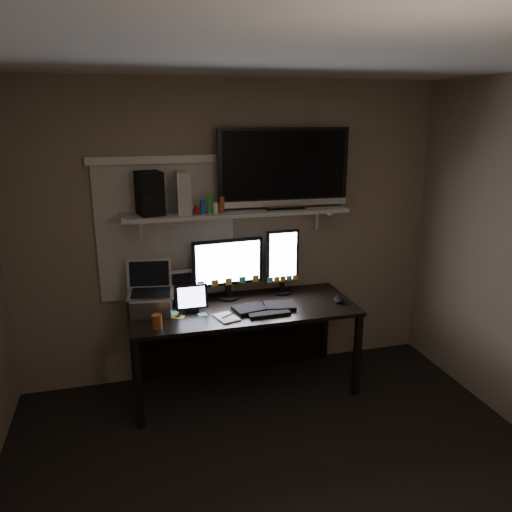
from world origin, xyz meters
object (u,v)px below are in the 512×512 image
object	(u,v)px
keyboard	(265,307)
cup	(157,322)
monitor_portrait	(282,262)
tablet	(191,298)
tv	(283,168)
desk	(240,321)
mouse	(339,300)
laptop	(151,289)
monitor_landscape	(228,268)
game_console	(183,192)
speaker	(149,193)

from	to	relation	value
keyboard	cup	distance (m)	0.87
cup	keyboard	bearing A→B (deg)	10.15
monitor_portrait	tablet	world-z (taller)	monitor_portrait
keyboard	cup	size ratio (longest dim) A/B	4.64
tablet	cup	bearing A→B (deg)	-139.15
tv	desk	bearing A→B (deg)	-166.29
mouse	laptop	bearing A→B (deg)	-177.91
tv	monitor_landscape	bearing A→B (deg)	179.48
desk	tablet	bearing A→B (deg)	-164.43
game_console	mouse	bearing A→B (deg)	-8.12
desk	cup	xyz separation A→B (m)	(-0.70, -0.37, 0.23)
tv	speaker	distance (m)	1.08
laptop	monitor_landscape	bearing A→B (deg)	22.82
cup	game_console	size ratio (longest dim) A/B	0.33
monitor_landscape	speaker	world-z (taller)	speaker
mouse	cup	distance (m)	1.48
game_console	speaker	bearing A→B (deg)	-170.17
mouse	speaker	bearing A→B (deg)	176.76
monitor_landscape	tv	bearing A→B (deg)	-7.20
laptop	monitor_portrait	bearing A→B (deg)	16.78
cup	tv	world-z (taller)	tv
laptop	mouse	bearing A→B (deg)	2.12
laptop	tv	distance (m)	1.42
monitor_landscape	cup	bearing A→B (deg)	-147.78
keyboard	cup	xyz separation A→B (m)	(-0.85, -0.15, 0.04)
monitor_landscape	game_console	distance (m)	0.74
mouse	keyboard	bearing A→B (deg)	-172.59
mouse	laptop	size ratio (longest dim) A/B	0.31
tablet	cup	xyz separation A→B (m)	(-0.29, -0.26, -0.06)
monitor_landscape	keyboard	size ratio (longest dim) A/B	1.19
monitor_portrait	laptop	bearing A→B (deg)	-174.67
monitor_landscape	tablet	distance (m)	0.43
tv	monitor_portrait	bearing A→B (deg)	64.49
monitor_portrait	mouse	distance (m)	0.57
laptop	keyboard	bearing A→B (deg)	-1.66
monitor_portrait	tv	size ratio (longest dim) A/B	0.53
tv	speaker	size ratio (longest dim) A/B	3.26
keyboard	mouse	xyz separation A→B (m)	(0.63, -0.01, 0.01)
laptop	cup	size ratio (longest dim) A/B	3.65
desk	tv	bearing A→B (deg)	11.92
keyboard	mouse	distance (m)	0.63
tablet	tv	distance (m)	1.27
cup	speaker	bearing A→B (deg)	86.93
keyboard	speaker	bearing A→B (deg)	158.51
desk	keyboard	size ratio (longest dim) A/B	3.61
mouse	tv	distance (m)	1.16
desk	monitor_landscape	bearing A→B (deg)	126.46
laptop	speaker	size ratio (longest dim) A/B	1.20
game_console	laptop	bearing A→B (deg)	-146.66
keyboard	mouse	world-z (taller)	mouse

